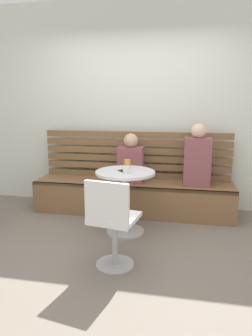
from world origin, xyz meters
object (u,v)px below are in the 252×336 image
object	(u,v)px
phone_on_table	(123,171)
cup_tumbler_orange	(127,164)
cup_glass_short	(127,170)
booth_bench	(132,197)
person_adult	(197,158)
white_chair	(112,221)
person_child_left	(131,161)
cafe_table	(125,190)

from	to	relation	value
phone_on_table	cup_tumbler_orange	bearing A→B (deg)	45.40
cup_glass_short	phone_on_table	world-z (taller)	cup_glass_short
booth_bench	cup_glass_short	xyz separation A→B (m)	(0.07, -0.77, 0.56)
booth_bench	person_adult	bearing A→B (deg)	-0.28
white_chair	phone_on_table	world-z (taller)	white_chair
white_chair	phone_on_table	bearing A→B (deg)	93.86
person_child_left	cup_glass_short	xyz separation A→B (m)	(0.09, -0.77, 0.05)
phone_on_table	cafe_table	bearing A→B (deg)	0.79
white_chair	cup_glass_short	xyz separation A→B (m)	(-0.00, 0.71, 0.32)
booth_bench	white_chair	bearing A→B (deg)	-87.40
booth_bench	cafe_table	bearing A→B (deg)	-87.39
booth_bench	cup_tumbler_orange	bearing A→B (deg)	-87.59
cup_glass_short	person_child_left	bearing A→B (deg)	96.52
cafe_table	person_adult	xyz separation A→B (m)	(0.82, 0.66, 0.29)
cup_tumbler_orange	phone_on_table	xyz separation A→B (m)	(-0.01, -0.19, -0.05)
white_chair	phone_on_table	distance (m)	0.85
person_adult	phone_on_table	xyz separation A→B (m)	(-0.84, -0.67, -0.06)
booth_bench	cafe_table	size ratio (longest dim) A/B	3.65
person_child_left	white_chair	bearing A→B (deg)	-86.56
person_adult	cup_tumbler_orange	xyz separation A→B (m)	(-0.83, -0.48, -0.01)
booth_bench	white_chair	xyz separation A→B (m)	(0.07, -1.48, 0.24)
cup_glass_short	cup_tumbler_orange	bearing A→B (deg)	99.10
cafe_table	person_adult	world-z (taller)	person_adult
person_adult	cup_tumbler_orange	distance (m)	0.96
person_child_left	cup_tumbler_orange	bearing A→B (deg)	-85.01
cafe_table	phone_on_table	bearing A→B (deg)	-136.71
person_adult	person_child_left	distance (m)	0.87
person_child_left	phone_on_table	distance (m)	0.68
cafe_table	white_chair	xyz separation A→B (m)	(0.04, -0.81, -0.05)
white_chair	phone_on_table	xyz separation A→B (m)	(-0.05, 0.80, 0.28)
cafe_table	phone_on_table	xyz separation A→B (m)	(-0.02, -0.02, 0.23)
cup_glass_short	cafe_table	bearing A→B (deg)	108.60
cup_tumbler_orange	cup_glass_short	bearing A→B (deg)	-80.90
booth_bench	person_child_left	size ratio (longest dim) A/B	4.06
cafe_table	cup_glass_short	xyz separation A→B (m)	(0.04, -0.11, 0.26)
cafe_table	white_chair	world-z (taller)	white_chair
booth_bench	cafe_table	world-z (taller)	cafe_table
person_adult	phone_on_table	world-z (taller)	person_adult
cafe_table	white_chair	distance (m)	0.82
cafe_table	white_chair	size ratio (longest dim) A/B	0.87
cup_glass_short	phone_on_table	xyz separation A→B (m)	(-0.05, 0.09, -0.04)
cafe_table	person_child_left	world-z (taller)	person_child_left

